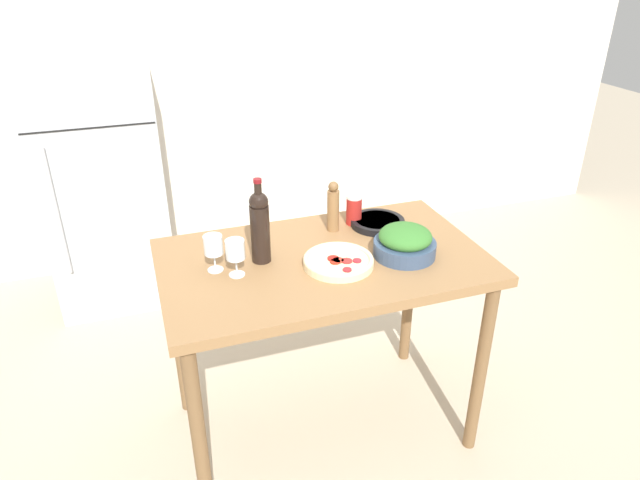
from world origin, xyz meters
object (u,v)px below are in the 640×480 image
(refrigerator, at_px, (101,172))
(pepper_mill, at_px, (333,207))
(salt_canister, at_px, (354,210))
(wine_glass_near, at_px, (235,251))
(salad_bowl, at_px, (405,242))
(cast_iron_skillet, at_px, (378,222))
(wine_bottle, at_px, (260,225))
(wine_glass_far, at_px, (213,247))
(homemade_pizza, at_px, (338,261))

(refrigerator, bearing_deg, pepper_mill, -54.00)
(salt_canister, bearing_deg, wine_glass_near, -155.05)
(wine_glass_near, xyz_separation_m, salad_bowl, (0.68, -0.07, -0.05))
(cast_iron_skillet, bearing_deg, salad_bowl, -92.52)
(refrigerator, xyz_separation_m, salt_canister, (1.11, -1.35, 0.16))
(refrigerator, xyz_separation_m, wine_bottle, (0.63, -1.54, 0.25))
(wine_glass_far, bearing_deg, wine_bottle, 5.32)
(wine_bottle, bearing_deg, salad_bowl, -14.87)
(wine_glass_near, distance_m, salt_canister, 0.66)
(salad_bowl, bearing_deg, wine_glass_near, 174.29)
(refrigerator, xyz_separation_m, salad_bowl, (1.20, -1.70, 0.15))
(homemade_pizza, bearing_deg, wine_glass_far, 165.53)
(wine_bottle, relative_size, homemade_pizza, 1.25)
(wine_glass_near, bearing_deg, wine_bottle, 34.70)
(salad_bowl, bearing_deg, homemade_pizza, 177.82)
(wine_glass_near, bearing_deg, salt_canister, 24.95)
(salad_bowl, relative_size, salt_canister, 1.85)
(wine_glass_far, bearing_deg, salt_canister, 17.73)
(wine_glass_near, height_order, homemade_pizza, wine_glass_near)
(pepper_mill, relative_size, salad_bowl, 0.90)
(wine_bottle, distance_m, cast_iron_skillet, 0.61)
(wine_bottle, height_order, wine_glass_far, wine_bottle)
(salad_bowl, bearing_deg, refrigerator, 125.21)
(wine_bottle, height_order, homemade_pizza, wine_bottle)
(wine_bottle, height_order, cast_iron_skillet, wine_bottle)
(refrigerator, height_order, wine_glass_far, refrigerator)
(refrigerator, distance_m, wine_bottle, 1.69)
(wine_glass_far, height_order, pepper_mill, pepper_mill)
(refrigerator, xyz_separation_m, homemade_pizza, (0.91, -1.68, 0.11))
(pepper_mill, relative_size, salt_canister, 1.66)
(salad_bowl, height_order, homemade_pizza, salad_bowl)
(homemade_pizza, relative_size, cast_iron_skillet, 0.73)
(wine_bottle, bearing_deg, cast_iron_skillet, 13.65)
(pepper_mill, xyz_separation_m, salad_bowl, (0.20, -0.32, -0.05))
(salad_bowl, bearing_deg, salt_canister, 103.55)
(wine_glass_near, bearing_deg, refrigerator, 107.46)
(pepper_mill, relative_size, cast_iron_skillet, 0.60)
(homemade_pizza, bearing_deg, wine_bottle, 153.58)
(wine_bottle, distance_m, pepper_mill, 0.41)
(refrigerator, bearing_deg, cast_iron_skillet, -49.27)
(pepper_mill, xyz_separation_m, homemade_pizza, (-0.09, -0.31, -0.09))
(wine_glass_near, xyz_separation_m, cast_iron_skillet, (0.70, 0.22, -0.09))
(refrigerator, relative_size, homemade_pizza, 5.92)
(salt_canister, relative_size, cast_iron_skillet, 0.36)
(wine_glass_near, distance_m, cast_iron_skillet, 0.74)
(wine_bottle, distance_m, wine_glass_near, 0.15)
(refrigerator, bearing_deg, wine_glass_near, -72.54)
(pepper_mill, distance_m, salad_bowl, 0.38)
(wine_glass_far, bearing_deg, salad_bowl, -9.93)
(refrigerator, relative_size, cast_iron_skillet, 4.35)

